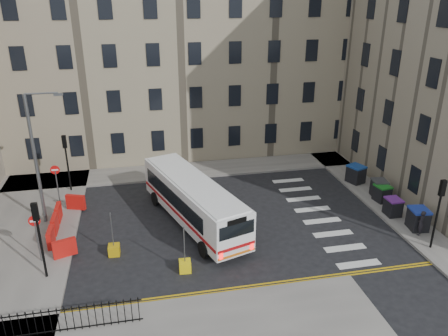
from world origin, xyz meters
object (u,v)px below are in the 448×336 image
object	(u,v)px
wheelie_bin_a	(418,219)
wheelie_bin_c	(382,193)
wheelie_bin_b	(393,207)
bollard_chevron	(114,250)
wheelie_bin_d	(379,188)
wheelie_bin_e	(356,174)
bollard_yellow	(185,266)
streetlamp	(35,158)
bus	(193,200)
pedestrian	(421,223)

from	to	relation	value
wheelie_bin_a	wheelie_bin_c	bearing A→B (deg)	99.62
wheelie_bin_b	bollard_chevron	size ratio (longest dim) A/B	1.89
wheelie_bin_d	wheelie_bin_e	distance (m)	2.60
wheelie_bin_e	bollard_chevron	xyz separation A→B (m)	(-17.43, -6.09, -0.51)
wheelie_bin_e	wheelie_bin_c	bearing A→B (deg)	-106.27
wheelie_bin_d	bollard_yellow	world-z (taller)	wheelie_bin_d
wheelie_bin_a	bollard_chevron	bearing A→B (deg)	-175.42
bollard_chevron	wheelie_bin_d	bearing A→B (deg)	11.16
streetlamp	wheelie_bin_b	xyz separation A→B (m)	(21.57, -3.60, -3.61)
bus	wheelie_bin_b	size ratio (longest dim) A/B	9.29
pedestrian	bollard_yellow	world-z (taller)	pedestrian
wheelie_bin_d	bollard_chevron	xyz separation A→B (m)	(-17.86, -3.52, -0.47)
streetlamp	wheelie_bin_c	size ratio (longest dim) A/B	7.06
wheelie_bin_a	bollard_yellow	bearing A→B (deg)	-167.04
wheelie_bin_e	pedestrian	size ratio (longest dim) A/B	0.97
wheelie_bin_e	bollard_chevron	world-z (taller)	wheelie_bin_e
wheelie_bin_a	pedestrian	size ratio (longest dim) A/B	0.86
wheelie_bin_c	pedestrian	bearing A→B (deg)	-100.47
bus	streetlamp	bearing A→B (deg)	150.58
bus	pedestrian	distance (m)	13.50
wheelie_bin_b	wheelie_bin_c	bearing A→B (deg)	78.76
streetlamp	wheelie_bin_e	size ratio (longest dim) A/B	5.49
streetlamp	wheelie_bin_b	world-z (taller)	streetlamp
wheelie_bin_d	pedestrian	distance (m)	5.20
wheelie_bin_b	bollard_yellow	world-z (taller)	wheelie_bin_b
pedestrian	bollard_chevron	xyz separation A→B (m)	(-17.54, 1.67, -0.62)
wheelie_bin_a	wheelie_bin_b	world-z (taller)	wheelie_bin_a
streetlamp	pedestrian	bearing A→B (deg)	-15.71
bus	wheelie_bin_d	distance (m)	13.16
wheelie_bin_e	bus	bearing A→B (deg)	174.43
wheelie_bin_d	wheelie_bin_e	size ratio (longest dim) A/B	0.84
bollard_yellow	wheelie_bin_e	bearing A→B (deg)	31.25
wheelie_bin_c	wheelie_bin_e	bearing A→B (deg)	86.07
wheelie_bin_e	bollard_chevron	bearing A→B (deg)	178.44
pedestrian	wheelie_bin_b	bearing A→B (deg)	-129.02
wheelie_bin_d	wheelie_bin_c	bearing A→B (deg)	-94.12
wheelie_bin_b	bollard_chevron	bearing A→B (deg)	-177.20
bollard_yellow	streetlamp	bearing A→B (deg)	139.48
wheelie_bin_b	wheelie_bin_c	world-z (taller)	wheelie_bin_c
wheelie_bin_a	wheelie_bin_e	size ratio (longest dim) A/B	0.89
wheelie_bin_b	wheelie_bin_d	world-z (taller)	wheelie_bin_d
streetlamp	bollard_yellow	world-z (taller)	streetlamp
pedestrian	wheelie_bin_c	bearing A→B (deg)	-136.22
streetlamp	bus	xyz separation A→B (m)	(9.03, -1.83, -2.71)
bus	wheelie_bin_e	bearing A→B (deg)	-2.70
wheelie_bin_d	bollard_yellow	bearing A→B (deg)	-148.69
bus	bollard_yellow	distance (m)	5.22
wheelie_bin_a	bollard_chevron	world-z (taller)	wheelie_bin_a
wheelie_bin_b	pedestrian	xyz separation A→B (m)	(0.23, -2.54, 0.19)
wheelie_bin_a	wheelie_bin_d	bearing A→B (deg)	97.29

